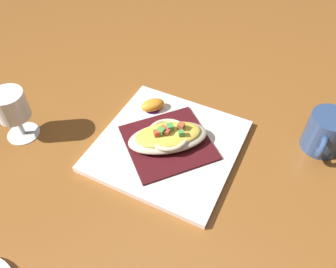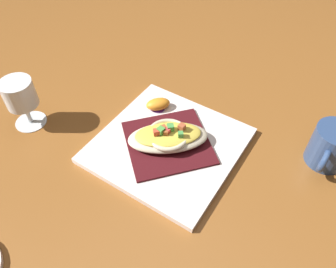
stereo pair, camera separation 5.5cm
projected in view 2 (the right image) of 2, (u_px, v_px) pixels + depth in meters
name	position (u px, v px, depth m)	size (l,w,h in m)	color
ground_plane	(168.00, 147.00, 0.75)	(2.60, 2.60, 0.00)	brown
square_plate	(168.00, 145.00, 0.74)	(0.30, 0.30, 0.01)	white
folded_napkin	(168.00, 142.00, 0.73)	(0.18, 0.17, 0.01)	#451015
gratin_dish	(168.00, 136.00, 0.72)	(0.19, 0.19, 0.05)	beige
orange_garnish	(158.00, 104.00, 0.80)	(0.06, 0.07, 0.03)	#4A1A66
coffee_mug	(330.00, 148.00, 0.69)	(0.08, 0.12, 0.09)	navy
stemmed_glass	(20.00, 96.00, 0.74)	(0.07, 0.07, 0.12)	white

